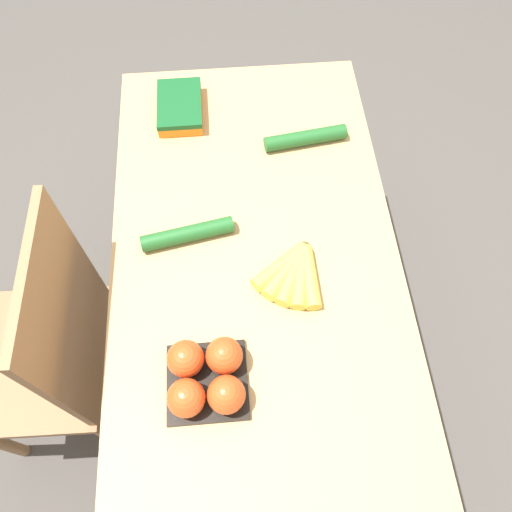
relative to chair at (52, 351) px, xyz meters
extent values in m
plane|color=#4C4742|center=(0.10, -0.56, -0.50)|extent=(12.00, 12.00, 0.00)
cube|color=tan|center=(0.10, -0.56, 0.22)|extent=(1.36, 0.70, 0.03)
cylinder|color=tan|center=(0.72, -0.86, -0.14)|extent=(0.06, 0.06, 0.71)
cylinder|color=tan|center=(0.72, -0.27, -0.14)|extent=(0.06, 0.06, 0.71)
cube|color=#8E6642|center=(0.00, 0.07, -0.06)|extent=(0.43, 0.41, 0.03)
cube|color=#8E6642|center=(0.00, -0.12, 0.22)|extent=(0.39, 0.03, 0.53)
cylinder|color=#8E6642|center=(0.19, 0.24, -0.29)|extent=(0.04, 0.04, 0.42)
cylinder|color=#8E6642|center=(0.18, -0.10, -0.29)|extent=(0.04, 0.04, 0.42)
cylinder|color=#8E6642|center=(-0.18, -0.09, -0.29)|extent=(0.04, 0.04, 0.42)
sphere|color=brown|center=(0.12, -0.68, 0.26)|extent=(0.03, 0.03, 0.03)
cylinder|color=#DBCC47|center=(0.07, -0.62, 0.26)|extent=(0.12, 0.15, 0.04)
cylinder|color=#DBCC47|center=(0.06, -0.63, 0.26)|extent=(0.14, 0.13, 0.04)
cylinder|color=#DBCC47|center=(0.05, -0.65, 0.26)|extent=(0.16, 0.10, 0.04)
cylinder|color=#DBCC47|center=(0.04, -0.67, 0.26)|extent=(0.16, 0.07, 0.04)
cylinder|color=#DBCC47|center=(0.04, -0.68, 0.26)|extent=(0.16, 0.04, 0.04)
cube|color=black|center=(-0.18, -0.44, 0.24)|extent=(0.17, 0.17, 0.01)
sphere|color=#DB4C1E|center=(-0.22, -0.48, 0.29)|extent=(0.08, 0.08, 0.08)
sphere|color=#DB4C1E|center=(-0.14, -0.48, 0.29)|extent=(0.08, 0.08, 0.08)
sphere|color=#DB4C1E|center=(-0.22, -0.40, 0.29)|extent=(0.08, 0.08, 0.08)
sphere|color=#DB4C1E|center=(-0.14, -0.40, 0.29)|extent=(0.08, 0.08, 0.08)
cube|color=orange|center=(0.61, -0.39, 0.26)|extent=(0.18, 0.12, 0.04)
cube|color=#145123|center=(0.61, -0.39, 0.28)|extent=(0.19, 0.12, 0.02)
cylinder|color=#236028|center=(0.46, -0.73, 0.26)|extent=(0.07, 0.23, 0.04)
cylinder|color=#236028|center=(0.18, -0.40, 0.26)|extent=(0.08, 0.23, 0.04)
camera|label=1|loc=(-0.46, -0.52, 1.31)|focal=35.00mm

